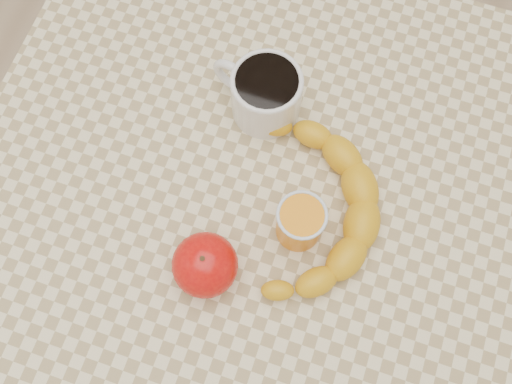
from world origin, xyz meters
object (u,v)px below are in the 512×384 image
(orange_juice_glass, at_px, (300,222))
(coffee_mug, at_px, (265,93))
(table, at_px, (256,215))
(banana, at_px, (313,209))
(apple, at_px, (205,265))

(orange_juice_glass, bearing_deg, coffee_mug, 122.33)
(table, height_order, coffee_mug, coffee_mug)
(banana, bearing_deg, table, 171.94)
(coffee_mug, height_order, orange_juice_glass, coffee_mug)
(coffee_mug, bearing_deg, orange_juice_glass, -57.67)
(orange_juice_glass, bearing_deg, apple, -136.75)
(table, distance_m, coffee_mug, 0.19)
(coffee_mug, distance_m, apple, 0.24)
(orange_juice_glass, distance_m, banana, 0.03)
(coffee_mug, distance_m, banana, 0.17)
(coffee_mug, bearing_deg, apple, -88.99)
(coffee_mug, distance_m, orange_juice_glass, 0.18)
(orange_juice_glass, distance_m, apple, 0.13)
(banana, bearing_deg, orange_juice_glass, -118.84)
(table, relative_size, orange_juice_glass, 10.96)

